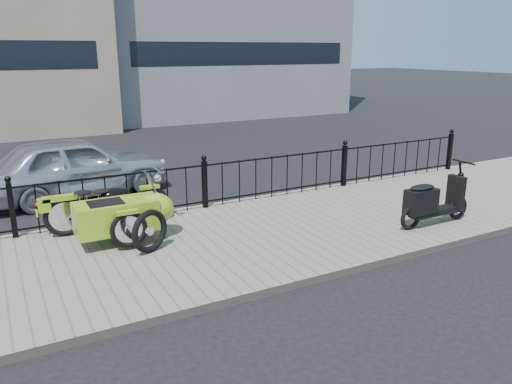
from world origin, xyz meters
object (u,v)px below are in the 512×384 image
motorcycle_sidecar (125,212)px  spare_tire (150,231)px  scooter (432,202)px  sedan_car (75,167)px

motorcycle_sidecar → spare_tire: size_ratio=3.26×
scooter → spare_tire: scooter is taller
motorcycle_sidecar → scooter: (5.03, -1.97, -0.04)m
scooter → sedan_car: bearing=134.3°
spare_tire → sedan_car: bearing=95.8°
motorcycle_sidecar → spare_tire: bearing=-76.3°
motorcycle_sidecar → sedan_car: sedan_car is taller
spare_tire → scooter: bearing=-13.9°
spare_tire → sedan_car: sedan_car is taller
sedan_car → scooter: bearing=-145.5°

